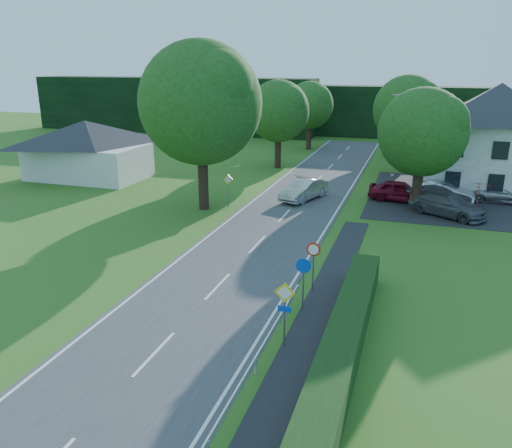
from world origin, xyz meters
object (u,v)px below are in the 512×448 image
(moving_car, at_px, (304,190))
(parasol, at_px, (478,196))
(parked_car_silver_a, at_px, (442,193))
(parked_car_grey, at_px, (447,205))
(streetlight, at_px, (415,144))
(parked_car_red, at_px, (399,191))
(parked_car_silver_b, at_px, (501,194))
(motorcycle, at_px, (299,179))

(moving_car, xyz_separation_m, parasol, (12.43, 1.39, 0.19))
(parked_car_silver_a, relative_size, parked_car_grey, 0.86)
(streetlight, bearing_deg, parasol, -0.23)
(parked_car_red, distance_m, parked_car_silver_b, 7.59)
(parked_car_silver_b, bearing_deg, parked_car_silver_a, 113.70)
(moving_car, distance_m, parked_car_grey, 10.34)
(motorcycle, xyz_separation_m, parasol, (13.93, -3.15, 0.49))
(moving_car, relative_size, parked_car_red, 1.04)
(moving_car, height_order, parked_car_silver_a, moving_car)
(streetlight, bearing_deg, parked_car_grey, -44.76)
(moving_car, xyz_separation_m, parked_car_silver_b, (14.26, 3.98, -0.18))
(motorcycle, distance_m, parasol, 14.29)
(parked_car_silver_a, xyz_separation_m, parked_car_silver_b, (4.24, 1.57, -0.16))
(moving_car, relative_size, parked_car_grey, 0.89)
(moving_car, bearing_deg, motorcycle, 126.97)
(streetlight, bearing_deg, parked_car_silver_b, 21.60)
(motorcycle, bearing_deg, parked_car_red, -27.51)
(parked_car_red, height_order, parked_car_silver_a, parked_car_red)
(parked_car_silver_a, bearing_deg, parked_car_grey, -166.57)
(parked_car_grey, xyz_separation_m, parasol, (2.15, 2.48, 0.20))
(streetlight, distance_m, motorcycle, 10.54)
(motorcycle, bearing_deg, moving_car, -81.82)
(streetlight, height_order, parked_car_grey, streetlight)
(streetlight, xyz_separation_m, parked_car_silver_a, (2.26, 1.00, -3.66))
(moving_car, distance_m, parked_car_red, 7.21)
(streetlight, height_order, parked_car_silver_b, streetlight)
(moving_car, height_order, parked_car_grey, moving_car)
(parked_car_grey, bearing_deg, parasol, -11.02)
(parked_car_red, bearing_deg, motorcycle, 77.60)
(motorcycle, relative_size, parked_car_red, 0.41)
(motorcycle, relative_size, parked_car_silver_a, 0.40)
(motorcycle, distance_m, parked_car_silver_a, 11.72)
(streetlight, xyz_separation_m, parked_car_grey, (2.52, -2.50, -3.65))
(parasol, bearing_deg, streetlight, 179.77)
(motorcycle, height_order, parasol, parasol)
(streetlight, bearing_deg, parked_car_silver_a, 23.90)
(motorcycle, distance_m, parked_car_red, 8.87)
(parked_car_red, bearing_deg, parked_car_grey, -126.88)
(parked_car_silver_b, bearing_deg, moving_car, 108.96)
(streetlight, relative_size, moving_car, 1.69)
(moving_car, distance_m, parked_car_silver_b, 14.81)
(motorcycle, distance_m, parked_car_grey, 13.06)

